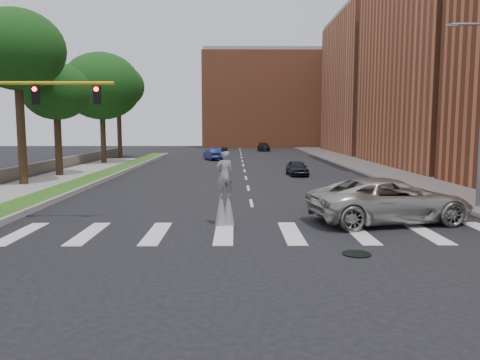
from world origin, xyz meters
TOP-DOWN VIEW (x-y plane):
  - ground_plane at (0.00, 0.00)m, footprint 160.00×160.00m
  - grass_median at (-11.50, 20.00)m, footprint 2.00×60.00m
  - median_curb at (-10.45, 20.00)m, footprint 0.20×60.00m
  - sidewalk_right at (12.50, 25.00)m, footprint 5.00×90.00m
  - stone_wall at (-17.00, 22.00)m, footprint 0.50×56.00m
  - manhole at (3.00, -2.00)m, footprint 0.90×0.90m
  - building_mid at (22.00, 30.00)m, footprint 16.00×22.00m
  - building_far at (22.00, 54.00)m, footprint 16.00×22.00m
  - building_backdrop at (6.00, 78.00)m, footprint 26.00×14.00m
  - traffic_signal at (-9.78, 3.00)m, footprint 5.30×0.23m
  - stilt_performer at (-1.29, 2.48)m, footprint 0.83×0.70m
  - suv_crossing at (5.68, 3.00)m, footprint 7.27×4.40m
  - car_near at (4.26, 21.86)m, footprint 1.68×3.74m
  - car_mid at (-3.51, 39.80)m, footprint 2.71×4.52m
  - car_far at (3.83, 60.14)m, footprint 1.92×4.63m
  - tree_2 at (-15.11, 15.01)m, footprint 6.21×6.21m
  - tree_3 at (-14.89, 20.85)m, footprint 5.28×5.28m
  - tree_4 at (-14.83, 33.39)m, footprint 8.20×8.20m
  - tree_5 at (-15.34, 42.55)m, footprint 6.45×6.45m

SIDE VIEW (x-z plane):
  - ground_plane at x=0.00m, z-range 0.00..0.00m
  - manhole at x=3.00m, z-range 0.00..0.04m
  - sidewalk_right at x=12.50m, z-range 0.00..0.18m
  - grass_median at x=-11.50m, z-range 0.00..0.25m
  - median_curb at x=-10.45m, z-range 0.00..0.28m
  - stone_wall at x=-17.00m, z-range 0.00..1.10m
  - car_near at x=4.26m, z-range 0.00..1.25m
  - car_far at x=3.83m, z-range 0.00..1.34m
  - car_mid at x=-3.51m, z-range 0.00..1.41m
  - suv_crossing at x=5.68m, z-range 0.00..1.89m
  - stilt_performer at x=-1.29m, z-range -0.27..3.00m
  - traffic_signal at x=-9.78m, z-range 1.05..7.25m
  - tree_3 at x=-14.89m, z-range 2.21..11.24m
  - tree_4 at x=-14.83m, z-range 2.34..14.04m
  - tree_5 at x=-15.34m, z-range 3.05..14.75m
  - tree_2 at x=-15.11m, z-range 3.13..14.80m
  - building_backdrop at x=6.00m, z-range 0.00..18.00m
  - building_far at x=22.00m, z-range 0.00..20.00m
  - building_mid at x=22.00m, z-range 0.00..24.00m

